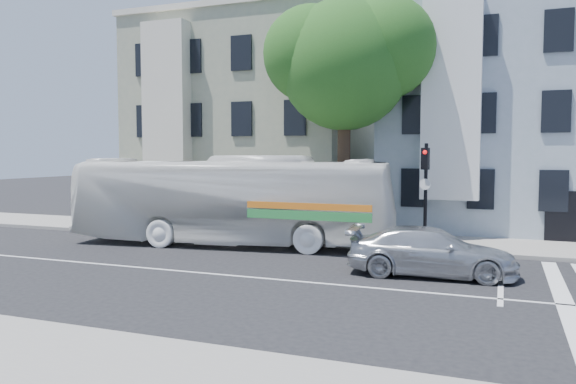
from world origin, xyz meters
The scene contains 10 objects.
ground centered at (0.00, 0.00, 0.00)m, with size 120.00×120.00×0.00m, color black.
sidewalk_far centered at (0.00, 8.00, 0.07)m, with size 80.00×4.00×0.15m, color gray.
sidewalk_near centered at (0.00, -8.00, 0.07)m, with size 80.00×4.00×0.15m, color gray.
building_left centered at (-7.00, 15.00, 5.50)m, with size 12.00×10.00×11.00m, color gray.
building_right centered at (7.00, 15.00, 5.50)m, with size 12.00×10.00×11.00m, color #8C9EA7.
street_tree centered at (0.06, 8.74, 7.83)m, with size 7.30×5.90×11.10m.
bus centered at (-3.76, 5.20, 1.82)m, with size 13.05×3.05×3.63m, color white.
sedan centered at (4.50, 2.23, 0.73)m, with size 5.05×2.05×1.46m, color silver.
hedge centered at (-1.91, 6.30, 0.50)m, with size 8.50×0.84×0.70m, color #246520, non-canonical shape.
traffic_signal centered at (3.70, 6.78, 2.65)m, with size 0.42×0.53×4.10m.
Camera 1 is at (6.51, -15.11, 3.74)m, focal length 35.00 mm.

